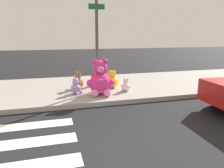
% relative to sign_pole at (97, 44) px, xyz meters
% --- Properties ---
extents(ground_plane, '(60.00, 60.00, 0.00)m').
position_rel_sign_pole_xyz_m(ground_plane, '(-1.00, -4.40, -1.85)').
color(ground_plane, black).
extents(sidewalk, '(28.00, 4.40, 0.15)m').
position_rel_sign_pole_xyz_m(sidewalk, '(-1.00, 0.80, -1.77)').
color(sidewalk, '#9E9B93').
rests_on(sidewalk, ground_plane).
extents(sign_pole, '(0.56, 0.11, 3.20)m').
position_rel_sign_pole_xyz_m(sign_pole, '(0.00, 0.00, 0.00)').
color(sign_pole, '#4C4C51').
rests_on(sign_pole, sidewalk).
extents(plush_pink_large, '(0.94, 0.85, 1.23)m').
position_rel_sign_pole_xyz_m(plush_pink_large, '(-0.02, -0.59, -1.21)').
color(plush_pink_large, '#F22D93').
rests_on(plush_pink_large, sidewalk).
extents(plush_yellow, '(0.53, 0.48, 0.69)m').
position_rel_sign_pole_xyz_m(plush_yellow, '(0.65, 0.30, -1.42)').
color(plush_yellow, yellow).
rests_on(plush_yellow, sidewalk).
extents(plush_white, '(0.36, 0.35, 0.49)m').
position_rel_sign_pole_xyz_m(plush_white, '(0.98, -0.34, -1.50)').
color(plush_white, white).
rests_on(plush_white, sidewalk).
extents(plush_red, '(0.34, 0.39, 0.51)m').
position_rel_sign_pole_xyz_m(plush_red, '(0.01, 0.82, -1.49)').
color(plush_red, red).
rests_on(plush_red, sidewalk).
extents(plush_lavender, '(0.40, 0.41, 0.57)m').
position_rel_sign_pole_xyz_m(plush_lavender, '(-0.81, -0.23, -1.47)').
color(plush_lavender, '#B28CD8').
rests_on(plush_lavender, sidewalk).
extents(plush_brown, '(0.48, 0.47, 0.67)m').
position_rel_sign_pole_xyz_m(plush_brown, '(-0.68, 0.47, -1.43)').
color(plush_brown, olive).
rests_on(plush_brown, sidewalk).
extents(plush_tan, '(0.41, 0.42, 0.59)m').
position_rel_sign_pole_xyz_m(plush_tan, '(0.67, 0.83, -1.46)').
color(plush_tan, tan).
rests_on(plush_tan, sidewalk).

